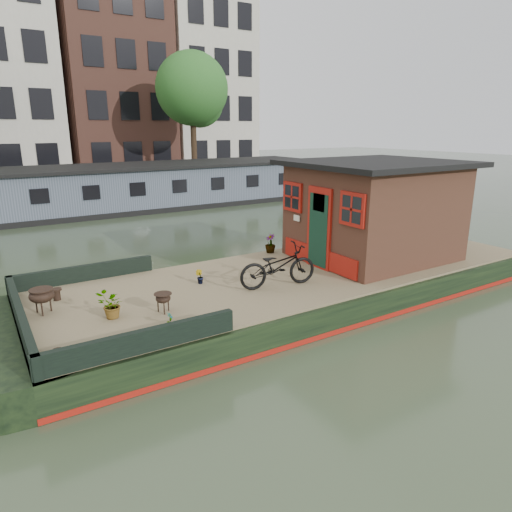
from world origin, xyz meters
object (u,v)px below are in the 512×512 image
cabin (374,209)px  bicycle (278,266)px  brazier_rear (42,301)px  brazier_front (163,303)px

cabin → bicycle: cabin is taller
brazier_rear → cabin: bearing=-3.3°
cabin → brazier_rear: 7.78m
cabin → brazier_front: cabin is taller
cabin → brazier_front: (-5.87, -0.65, -1.05)m
cabin → brazier_rear: cabin is taller
brazier_rear → brazier_front: bearing=-31.0°
brazier_front → brazier_rear: (-1.84, 1.11, 0.05)m
cabin → brazier_rear: size_ratio=8.68×
bicycle → brazier_front: (-2.53, -0.06, -0.26)m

